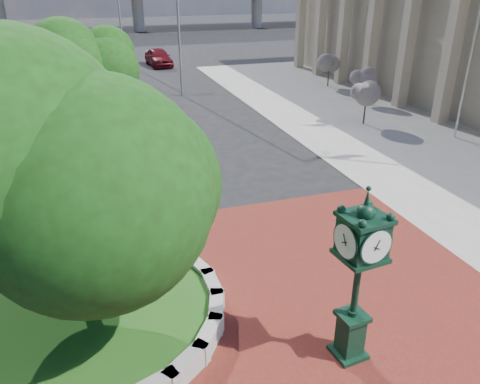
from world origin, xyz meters
The scene contains 15 objects.
ground centered at (0.00, 0.00, 0.00)m, with size 200.00×200.00×0.00m, color black.
plaza centered at (0.00, -1.00, 0.02)m, with size 12.00×12.00×0.04m, color maroon.
sidewalk centered at (16.00, 10.00, 0.02)m, with size 20.00×50.00×0.04m, color #9E9B93.
planter_wall centered at (-2.71, 0.00, 0.27)m, with size 2.96×6.77×0.54m.
grass_bed centered at (-5.00, 0.00, 0.20)m, with size 6.10×6.10×0.40m, color #1F4D16.
tree_planter centered at (-5.00, 0.00, 3.72)m, with size 5.20×5.20×6.33m.
tree_street centered at (-4.00, 18.00, 3.24)m, with size 4.40×4.40×5.45m.
post_clock centered at (0.61, -3.08, 2.32)m, with size 0.96×0.96×4.22m.
parked_car centered at (2.77, 36.99, 0.85)m, with size 2.00×4.98×1.70m, color #530B13.
flagpole_b centered at (14.37, 9.34, 4.82)m, with size 1.47×0.17×9.40m.
street_lamp_near centered at (2.54, 23.88, 5.49)m, with size 2.00×0.96×9.37m.
street_lamp_far centered at (-0.04, 40.09, 5.83)m, with size 2.22×0.64×9.95m.
shrub_near centered at (11.04, 13.14, 1.59)m, with size 1.20×1.20×2.20m.
shrub_mid centered at (13.87, 17.83, 1.59)m, with size 1.20×1.20×2.20m.
shrub_far centered at (14.01, 23.24, 1.59)m, with size 1.20×1.20×2.20m.
Camera 1 is at (-4.34, -10.14, 7.97)m, focal length 35.00 mm.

